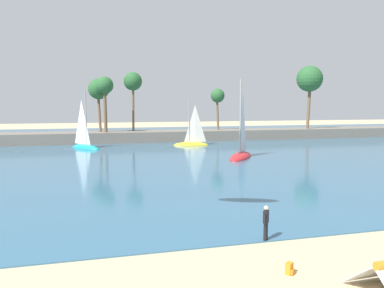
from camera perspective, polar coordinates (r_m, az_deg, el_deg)
name	(u,v)px	position (r m, az deg, el deg)	size (l,w,h in m)	color
sea	(131,145)	(60.17, -9.22, -0.08)	(220.00, 88.66, 0.06)	#33607F
palm_headland	(139,128)	(64.49, -8.02, 2.45)	(118.74, 6.00, 13.49)	slate
person_at_waterline	(266,222)	(17.98, 11.05, -11.46)	(0.38, 0.45, 1.67)	black
backpack_near_kite	(290,269)	(15.14, 14.47, -17.71)	(0.37, 0.37, 0.44)	orange
sailboat_mid_bay	(85,143)	(55.88, -15.82, 0.15)	(4.89, 5.86, 8.60)	teal
sailboat_toward_headland	(241,150)	(44.65, 7.38, -0.94)	(5.52, 6.67, 9.76)	red
sailboat_far_left	(192,141)	(57.88, -0.04, 0.49)	(5.52, 2.56, 7.70)	yellow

